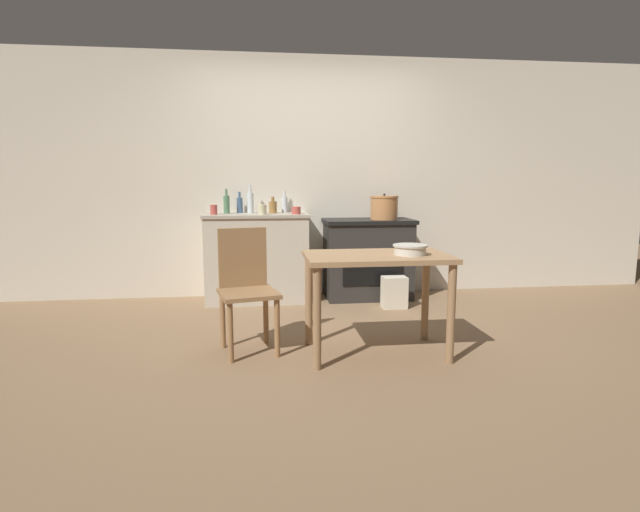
# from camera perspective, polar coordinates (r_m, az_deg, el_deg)

# --- Properties ---
(ground_plane) EXTENTS (14.00, 14.00, 0.00)m
(ground_plane) POSITION_cam_1_polar(r_m,az_deg,el_deg) (4.09, 0.74, -9.08)
(ground_plane) COLOR #896B4C
(wall_back) EXTENTS (8.00, 0.07, 2.55)m
(wall_back) POSITION_cam_1_polar(r_m,az_deg,el_deg) (5.47, -1.55, 8.95)
(wall_back) COLOR beige
(wall_back) RESTS_ON ground_plane
(counter_cabinet) EXTENTS (1.07, 0.55, 0.91)m
(counter_cabinet) POSITION_cam_1_polar(r_m,az_deg,el_deg) (5.20, -7.22, -0.16)
(counter_cabinet) COLOR beige
(counter_cabinet) RESTS_ON ground_plane
(stove) EXTENTS (0.93, 0.56, 0.84)m
(stove) POSITION_cam_1_polar(r_m,az_deg,el_deg) (5.33, 5.46, -0.27)
(stove) COLOR #2D2B28
(stove) RESTS_ON ground_plane
(work_table) EXTENTS (1.01, 0.62, 0.73)m
(work_table) POSITION_cam_1_polar(r_m,az_deg,el_deg) (3.56, 6.48, -1.72)
(work_table) COLOR #A87F56
(work_table) RESTS_ON ground_plane
(chair) EXTENTS (0.48, 0.48, 0.90)m
(chair) POSITION_cam_1_polar(r_m,az_deg,el_deg) (3.69, -8.42, -3.39)
(chair) COLOR #997047
(chair) RESTS_ON ground_plane
(flour_sack) EXTENTS (0.24, 0.17, 0.31)m
(flour_sack) POSITION_cam_1_polar(r_m,az_deg,el_deg) (4.97, 8.48, -4.13)
(flour_sack) COLOR beige
(flour_sack) RESTS_ON ground_plane
(stock_pot) EXTENTS (0.29, 0.29, 0.27)m
(stock_pot) POSITION_cam_1_polar(r_m,az_deg,el_deg) (5.26, 7.34, 5.51)
(stock_pot) COLOR #B77A47
(stock_pot) RESTS_ON stove
(mixing_bowl_large) EXTENTS (0.24, 0.24, 0.07)m
(mixing_bowl_large) POSITION_cam_1_polar(r_m,az_deg,el_deg) (3.55, 10.26, 0.79)
(mixing_bowl_large) COLOR silver
(mixing_bowl_large) RESTS_ON work_table
(bottle_far_left) EXTENTS (0.07, 0.07, 0.29)m
(bottle_far_left) POSITION_cam_1_polar(r_m,az_deg,el_deg) (5.29, -7.95, 6.11)
(bottle_far_left) COLOR silver
(bottle_far_left) RESTS_ON counter_cabinet
(bottle_left) EXTENTS (0.06, 0.06, 0.23)m
(bottle_left) POSITION_cam_1_polar(r_m,az_deg,el_deg) (5.35, -4.08, 5.94)
(bottle_left) COLOR silver
(bottle_left) RESTS_ON counter_cabinet
(bottle_mid_left) EXTENTS (0.06, 0.06, 0.25)m
(bottle_mid_left) POSITION_cam_1_polar(r_m,az_deg,el_deg) (5.23, -10.63, 5.86)
(bottle_mid_left) COLOR #517F5B
(bottle_mid_left) RESTS_ON counter_cabinet
(bottle_center_left) EXTENTS (0.08, 0.08, 0.17)m
(bottle_center_left) POSITION_cam_1_polar(r_m,az_deg,el_deg) (5.23, -5.41, 5.62)
(bottle_center_left) COLOR olive
(bottle_center_left) RESTS_ON counter_cabinet
(bottle_center) EXTENTS (0.06, 0.06, 0.22)m
(bottle_center) POSITION_cam_1_polar(r_m,az_deg,el_deg) (5.33, -9.16, 5.81)
(bottle_center) COLOR #3D5675
(bottle_center) RESTS_ON counter_cabinet
(cup_center_right) EXTENTS (0.09, 0.09, 0.08)m
(cup_center_right) POSITION_cam_1_polar(r_m,az_deg,el_deg) (5.05, -2.74, 5.22)
(cup_center_right) COLOR #B74C42
(cup_center_right) RESTS_ON counter_cabinet
(cup_mid_right) EXTENTS (0.08, 0.08, 0.10)m
(cup_mid_right) POSITION_cam_1_polar(r_m,az_deg,el_deg) (4.99, -6.60, 5.26)
(cup_mid_right) COLOR beige
(cup_mid_right) RESTS_ON counter_cabinet
(cup_right) EXTENTS (0.07, 0.07, 0.10)m
(cup_right) POSITION_cam_1_polar(r_m,az_deg,el_deg) (5.10, -12.05, 5.20)
(cup_right) COLOR #B74C42
(cup_right) RESTS_ON counter_cabinet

